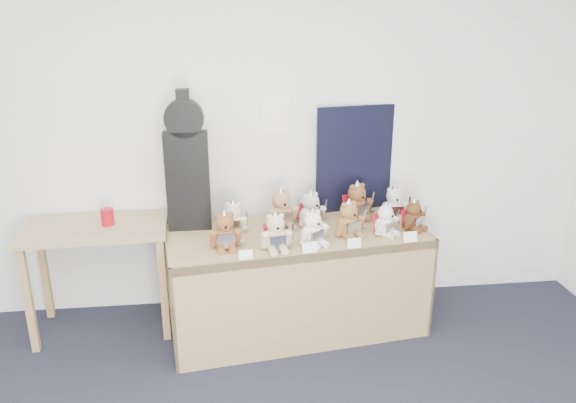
{
  "coord_description": "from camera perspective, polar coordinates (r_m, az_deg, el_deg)",
  "views": [
    {
      "loc": [
        0.17,
        -1.57,
        2.27
      ],
      "look_at": [
        0.58,
        1.95,
        1.02
      ],
      "focal_mm": 35.0,
      "sensor_mm": 36.0,
      "label": 1
    }
  ],
  "objects": [
    {
      "name": "teddy_front_right",
      "position": [
        3.86,
        6.22,
        -1.92
      ],
      "size": [
        0.24,
        0.23,
        0.29
      ],
      "rotation": [
        0.0,
        0.0,
        0.41
      ],
      "color": "olive",
      "rests_on": "display_table"
    },
    {
      "name": "teddy_back_end",
      "position": [
        4.22,
        10.74,
        -0.32
      ],
      "size": [
        0.23,
        0.18,
        0.28
      ],
      "rotation": [
        0.0,
        0.0,
        0.03
      ],
      "color": "silver",
      "rests_on": "display_table"
    },
    {
      "name": "entry_card_a",
      "position": [
        3.53,
        -4.32,
        -5.43
      ],
      "size": [
        0.09,
        0.03,
        0.06
      ],
      "primitive_type": "cube",
      "rotation": [
        -0.24,
        0.0,
        0.13
      ],
      "color": "white",
      "rests_on": "display_table"
    },
    {
      "name": "room_shell",
      "position": [
        4.15,
        -1.28,
        8.82
      ],
      "size": [
        6.0,
        6.0,
        6.0
      ],
      "color": "white",
      "rests_on": "floor"
    },
    {
      "name": "teddy_back_centre_left",
      "position": [
        4.0,
        -0.67,
        -0.88
      ],
      "size": [
        0.26,
        0.24,
        0.31
      ],
      "rotation": [
        0.0,
        0.0,
        0.27
      ],
      "color": "tan",
      "rests_on": "display_table"
    },
    {
      "name": "teddy_back_centre_right",
      "position": [
        4.02,
        2.38,
        -0.97
      ],
      "size": [
        0.24,
        0.23,
        0.29
      ],
      "rotation": [
        0.0,
        0.0,
        0.54
      ],
      "color": "silver",
      "rests_on": "display_table"
    },
    {
      "name": "teddy_front_far_left",
      "position": [
        3.67,
        -6.4,
        -3.12
      ],
      "size": [
        0.23,
        0.19,
        0.28
      ],
      "rotation": [
        0.0,
        0.0,
        0.09
      ],
      "color": "brown",
      "rests_on": "display_table"
    },
    {
      "name": "teddy_front_centre",
      "position": [
        3.71,
        2.57,
        -2.82
      ],
      "size": [
        0.23,
        0.22,
        0.27
      ],
      "rotation": [
        0.0,
        0.0,
        0.48
      ],
      "color": "white",
      "rests_on": "display_table"
    },
    {
      "name": "teddy_front_left",
      "position": [
        3.63,
        -1.25,
        -3.25
      ],
      "size": [
        0.23,
        0.2,
        0.28
      ],
      "rotation": [
        0.0,
        0.0,
        0.13
      ],
      "color": "beige",
      "rests_on": "display_table"
    },
    {
      "name": "entry_card_b",
      "position": [
        3.61,
        2.22,
        -4.69
      ],
      "size": [
        0.1,
        0.03,
        0.07
      ],
      "primitive_type": "cube",
      "rotation": [
        -0.24,
        0.0,
        0.13
      ],
      "color": "white",
      "rests_on": "display_table"
    },
    {
      "name": "teddy_back_right",
      "position": [
        4.18,
        7.03,
        -0.15
      ],
      "size": [
        0.26,
        0.25,
        0.31
      ],
      "rotation": [
        0.0,
        0.0,
        0.41
      ],
      "color": "brown",
      "rests_on": "display_table"
    },
    {
      "name": "navy_board",
      "position": [
        4.28,
        6.78,
        4.29
      ],
      "size": [
        0.6,
        0.12,
        0.81
      ],
      "primitive_type": "cube",
      "rotation": [
        0.0,
        0.0,
        0.17
      ],
      "color": "black",
      "rests_on": "display_table"
    },
    {
      "name": "red_cup",
      "position": [
        4.1,
        -17.87,
        -1.49
      ],
      "size": [
        0.09,
        0.09,
        0.12
      ],
      "primitive_type": "cylinder",
      "color": "#AD0B18",
      "rests_on": "side_table"
    },
    {
      "name": "entry_card_c",
      "position": [
        3.7,
        6.76,
        -4.23
      ],
      "size": [
        0.09,
        0.03,
        0.07
      ],
      "primitive_type": "cube",
      "rotation": [
        -0.24,
        0.0,
        0.13
      ],
      "color": "white",
      "rests_on": "display_table"
    },
    {
      "name": "display_table",
      "position": [
        3.95,
        1.15,
        -5.69
      ],
      "size": [
        1.89,
        0.99,
        0.75
      ],
      "rotation": [
        0.0,
        0.0,
        0.13
      ],
      "color": "#967F4C",
      "rests_on": "floor"
    },
    {
      "name": "teddy_front_far_right",
      "position": [
        3.93,
        9.89,
        -1.97
      ],
      "size": [
        0.21,
        0.2,
        0.25
      ],
      "rotation": [
        0.0,
        0.0,
        0.6
      ],
      "color": "white",
      "rests_on": "display_table"
    },
    {
      "name": "side_table",
      "position": [
        4.18,
        -18.8,
        -3.98
      ],
      "size": [
        1.0,
        0.59,
        0.81
      ],
      "rotation": [
        0.0,
        0.0,
        0.05
      ],
      "color": "#93754F",
      "rests_on": "floor"
    },
    {
      "name": "entry_card_d",
      "position": [
        3.86,
        12.33,
        -3.53
      ],
      "size": [
        0.1,
        0.03,
        0.07
      ],
      "primitive_type": "cube",
      "rotation": [
        -0.24,
        0.0,
        0.13
      ],
      "color": "white",
      "rests_on": "display_table"
    },
    {
      "name": "teddy_back_left",
      "position": [
        3.92,
        -5.55,
        -1.75
      ],
      "size": [
        0.21,
        0.18,
        0.26
      ],
      "rotation": [
        0.0,
        0.0,
        -0.11
      ],
      "color": "beige",
      "rests_on": "display_table"
    },
    {
      "name": "teddy_front_end",
      "position": [
        4.06,
        12.65,
        -1.49
      ],
      "size": [
        0.2,
        0.2,
        0.24
      ],
      "rotation": [
        0.0,
        0.0,
        0.6
      ],
      "color": "brown",
      "rests_on": "display_table"
    },
    {
      "name": "guitar_case",
      "position": [
        3.91,
        -10.25,
        3.85
      ],
      "size": [
        0.3,
        0.09,
        0.99
      ],
      "rotation": [
        0.0,
        0.0,
        -0.0
      ],
      "color": "black",
      "rests_on": "display_table"
    }
  ]
}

